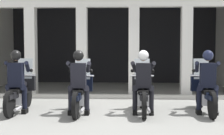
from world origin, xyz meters
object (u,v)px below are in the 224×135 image
(motorcycle_center_left, at_px, (80,93))
(police_officer_far_right, at_px, (207,77))
(motorcycle_far_right, at_px, (205,93))
(police_officer_center_right, at_px, (143,77))
(police_officer_far_left, at_px, (16,76))
(motorcycle_far_left, at_px, (20,92))
(motorcycle_center_right, at_px, (143,93))
(police_officer_center_left, at_px, (79,77))

(motorcycle_center_left, xyz_separation_m, police_officer_far_right, (3.14, -0.10, 0.44))
(motorcycle_far_right, bearing_deg, police_officer_center_right, -160.74)
(police_officer_far_left, height_order, police_officer_far_right, same)
(police_officer_far_left, bearing_deg, police_officer_center_right, 5.80)
(motorcycle_far_left, relative_size, police_officer_far_right, 1.29)
(police_officer_far_left, bearing_deg, motorcycle_far_left, 95.79)
(motorcycle_center_right, bearing_deg, police_officer_center_right, -85.14)
(motorcycle_far_left, height_order, police_officer_center_right, police_officer_center_right)
(motorcycle_far_left, xyz_separation_m, police_officer_far_left, (-0.00, -0.28, 0.44))
(police_officer_center_left, xyz_separation_m, police_officer_center_right, (1.57, 0.08, 0.00))
(motorcycle_far_left, xyz_separation_m, police_officer_center_left, (1.57, -0.38, 0.44))
(police_officer_center_right, distance_m, motorcycle_far_right, 1.68)
(motorcycle_far_left, height_order, motorcycle_center_right, same)
(police_officer_center_left, height_order, police_officer_far_right, same)
(motorcycle_center_left, bearing_deg, police_officer_far_right, -4.13)
(police_officer_center_left, relative_size, police_officer_center_right, 1.00)
(motorcycle_center_left, bearing_deg, police_officer_center_right, -9.59)
(motorcycle_center_left, distance_m, police_officer_center_left, 0.52)
(motorcycle_far_right, distance_m, police_officer_far_right, 0.52)
(police_officer_far_left, xyz_separation_m, motorcycle_center_left, (1.57, 0.19, -0.44))
(motorcycle_center_right, xyz_separation_m, police_officer_center_right, (-0.00, -0.28, 0.44))
(police_officer_far_left, distance_m, police_officer_center_left, 1.58)
(motorcycle_center_left, relative_size, police_officer_center_left, 1.29)
(police_officer_far_left, relative_size, police_officer_far_right, 1.00)
(police_officer_center_left, bearing_deg, motorcycle_far_right, 6.14)
(police_officer_far_left, relative_size, motorcycle_center_right, 0.78)
(motorcycle_center_left, bearing_deg, motorcycle_center_right, 0.71)
(motorcycle_far_left, height_order, motorcycle_far_right, same)
(motorcycle_center_left, bearing_deg, motorcycle_far_left, 174.25)
(motorcycle_center_right, xyz_separation_m, motorcycle_far_right, (1.57, 0.10, 0.00))
(police_officer_far_right, bearing_deg, police_officer_center_right, -170.80)
(motorcycle_center_left, bearing_deg, motorcycle_far_right, 1.03)
(police_officer_center_left, bearing_deg, motorcycle_center_left, 87.47)
(police_officer_far_left, bearing_deg, motorcycle_center_right, 10.95)
(motorcycle_far_left, xyz_separation_m, police_officer_center_right, (3.14, -0.30, 0.44))
(motorcycle_far_left, relative_size, motorcycle_center_right, 1.00)
(motorcycle_center_left, relative_size, motorcycle_center_right, 1.00)
(motorcycle_far_left, distance_m, police_officer_far_right, 4.74)
(police_officer_far_left, relative_size, police_officer_center_left, 1.00)
(motorcycle_center_left, bearing_deg, police_officer_far_left, -175.45)
(motorcycle_center_left, height_order, police_officer_center_left, police_officer_center_left)
(police_officer_center_right, xyz_separation_m, police_officer_far_right, (1.57, 0.10, 0.00))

